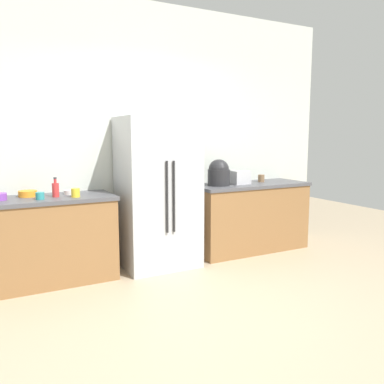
{
  "coord_description": "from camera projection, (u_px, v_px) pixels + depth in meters",
  "views": [
    {
      "loc": [
        -1.58,
        -2.67,
        1.5
      ],
      "look_at": [
        0.06,
        0.45,
        0.99
      ],
      "focal_mm": 37.13,
      "sensor_mm": 36.0,
      "label": 1
    }
  ],
  "objects": [
    {
      "name": "rice_cooker",
      "position": [
        219.0,
        173.0,
        4.9
      ],
      "size": [
        0.28,
        0.28,
        0.33
      ],
      "color": "#262628",
      "rests_on": "counter_right"
    },
    {
      "name": "cup_a",
      "position": [
        261.0,
        178.0,
        5.29
      ],
      "size": [
        0.09,
        0.09,
        0.1
      ],
      "primitive_type": "cylinder",
      "color": "brown",
      "rests_on": "counter_right"
    },
    {
      "name": "bottle_a",
      "position": [
        56.0,
        189.0,
        3.99
      ],
      "size": [
        0.07,
        0.07,
        0.2
      ],
      "color": "red",
      "rests_on": "counter_left"
    },
    {
      "name": "bowl_c",
      "position": [
        71.0,
        192.0,
        4.19
      ],
      "size": [
        0.14,
        0.14,
        0.05
      ],
      "primitive_type": "cylinder",
      "color": "white",
      "rests_on": "counter_left"
    },
    {
      "name": "ground_plane",
      "position": [
        211.0,
        318.0,
        3.28
      ],
      "size": [
        11.0,
        11.0,
        0.0
      ],
      "primitive_type": "plane",
      "color": "tan"
    },
    {
      "name": "counter_right",
      "position": [
        249.0,
        216.0,
        5.21
      ],
      "size": [
        1.55,
        0.63,
        0.88
      ],
      "color": "olive",
      "rests_on": "ground_plane"
    },
    {
      "name": "counter_left",
      "position": [
        45.0,
        240.0,
        4.03
      ],
      "size": [
        1.4,
        0.63,
        0.88
      ],
      "color": "olive",
      "rests_on": "ground_plane"
    },
    {
      "name": "refrigerator",
      "position": [
        158.0,
        193.0,
        4.51
      ],
      "size": [
        0.84,
        0.69,
        1.7
      ],
      "color": "#B7BABF",
      "rests_on": "ground_plane"
    },
    {
      "name": "kitchen_back_panel",
      "position": [
        132.0,
        134.0,
        4.69
      ],
      "size": [
        5.5,
        0.1,
        3.03
      ],
      "primitive_type": "cube",
      "color": "silver",
      "rests_on": "ground_plane"
    },
    {
      "name": "toaster",
      "position": [
        241.0,
        177.0,
        5.04
      ],
      "size": [
        0.22,
        0.16,
        0.17
      ],
      "primitive_type": "cube",
      "color": "silver",
      "rests_on": "counter_right"
    },
    {
      "name": "cup_b",
      "position": [
        40.0,
        196.0,
        3.84
      ],
      "size": [
        0.08,
        0.08,
        0.07
      ],
      "primitive_type": "cylinder",
      "color": "teal",
      "rests_on": "counter_left"
    },
    {
      "name": "cup_c",
      "position": [
        76.0,
        193.0,
        3.98
      ],
      "size": [
        0.09,
        0.09,
        0.09
      ],
      "primitive_type": "cylinder",
      "color": "yellow",
      "rests_on": "counter_left"
    },
    {
      "name": "bowl_a",
      "position": [
        28.0,
        194.0,
        4.02
      ],
      "size": [
        0.18,
        0.18,
        0.06
      ],
      "primitive_type": "cylinder",
      "color": "orange",
      "rests_on": "counter_left"
    }
  ]
}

